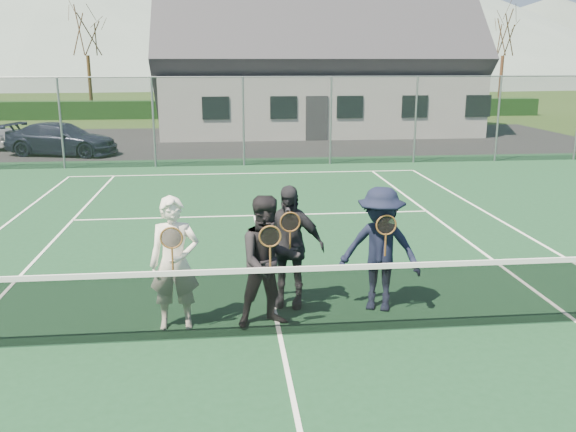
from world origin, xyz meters
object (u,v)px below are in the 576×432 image
object	(u,v)px
player_a	(175,263)
player_c	(288,246)
tennis_net	(280,298)
clubhouse	(315,51)
player_d	(380,249)
player_b	(269,262)
car_c	(62,139)

from	to	relation	value
player_a	player_c	size ratio (longest dim) A/B	1.00
player_c	tennis_net	bearing A→B (deg)	-101.92
tennis_net	clubhouse	xyz separation A→B (m)	(4.00, 24.00, 3.45)
player_d	player_b	bearing A→B (deg)	-166.55
car_c	tennis_net	distance (m)	18.06
car_c	player_d	distance (m)	18.02
player_a	clubhouse	bearing A→B (deg)	77.21
player_a	tennis_net	bearing A→B (deg)	-17.18
clubhouse	player_b	distance (m)	24.19
player_a	player_c	bearing A→B (deg)	21.57
clubhouse	player_c	xyz separation A→B (m)	(-3.78, -22.96, -3.07)
car_c	player_c	distance (m)	17.20
tennis_net	player_b	world-z (taller)	player_b
car_c	tennis_net	world-z (taller)	car_c
tennis_net	player_c	distance (m)	1.13
player_c	player_d	size ratio (longest dim) A/B	1.00
car_c	player_c	bearing A→B (deg)	-140.54
player_a	player_c	distance (m)	1.69
car_c	player_b	distance (m)	17.69
tennis_net	player_d	world-z (taller)	player_d
tennis_net	player_d	xyz separation A→B (m)	(1.50, 0.75, 0.38)
car_c	player_d	bearing A→B (deg)	-137.20
car_c	tennis_net	bearing A→B (deg)	-142.53
player_d	tennis_net	bearing A→B (deg)	-153.59
car_c	player_b	bearing A→B (deg)	-142.42
car_c	player_b	xyz separation A→B (m)	(6.73, -16.36, 0.31)
clubhouse	player_a	xyz separation A→B (m)	(-5.35, -23.58, -3.07)
clubhouse	player_c	world-z (taller)	clubhouse
clubhouse	car_c	bearing A→B (deg)	-146.11
clubhouse	player_b	xyz separation A→B (m)	(-4.11, -23.64, -3.07)
car_c	tennis_net	xyz separation A→B (m)	(6.84, -16.72, -0.08)
player_b	player_c	bearing A→B (deg)	64.11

